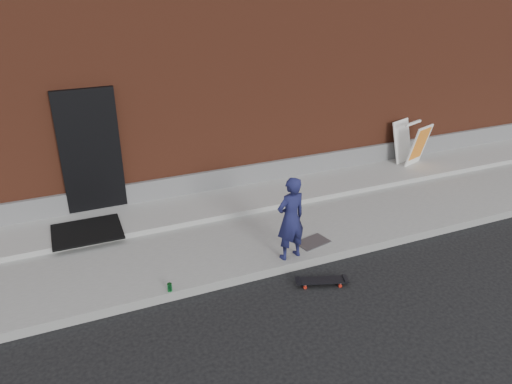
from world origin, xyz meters
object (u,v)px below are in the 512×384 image
skateboard (322,281)px  soda_can (170,287)px  child (291,219)px  pizza_sign (411,143)px

skateboard → soda_can: (-2.21, 0.54, 0.14)m
child → skateboard: bearing=97.0°
child → soda_can: (-2.00, -0.15, -0.63)m
child → soda_can: child is taller
child → pizza_sign: bearing=-160.5°
skateboard → child: bearing=106.7°
child → skateboard: size_ratio=1.74×
pizza_sign → soda_can: (-6.25, -2.53, -0.52)m
child → pizza_sign: size_ratio=1.43×
child → skateboard: 1.06m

